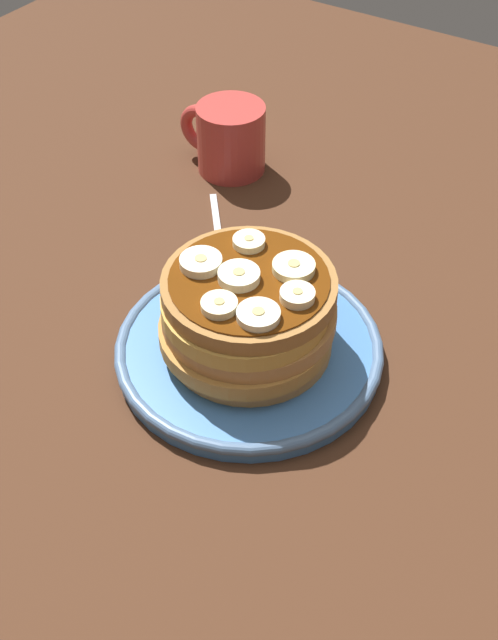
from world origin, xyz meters
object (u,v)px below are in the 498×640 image
(banana_slice_4, at_px, (258,315))
(banana_slice_5, at_px, (201,263))
(pancake_stack, at_px, (245,314))
(fork, at_px, (218,235))
(banana_slice_6, at_px, (296,298))
(coffee_mug, at_px, (229,137))
(banana_slice_1, at_px, (294,268))
(banana_slice_0, at_px, (239,276))
(plate, at_px, (249,349))
(banana_slice_3, at_px, (249,242))
(banana_slice_2, at_px, (220,306))

(banana_slice_4, bearing_deg, banana_slice_5, -20.17)
(pancake_stack, height_order, fork, pancake_stack)
(banana_slice_6, relative_size, coffee_mug, 0.26)
(coffee_mug, bearing_deg, pancake_stack, 126.67)
(banana_slice_1, xyz_separation_m, banana_slice_6, (-0.02, 0.03, 0.00))
(banana_slice_0, xyz_separation_m, banana_slice_5, (0.03, 0.00, -0.00))
(pancake_stack, distance_m, banana_slice_4, 0.06)
(pancake_stack, height_order, banana_slice_4, banana_slice_4)
(coffee_mug, bearing_deg, fork, 119.20)
(banana_slice_4, bearing_deg, plate, -48.28)
(plate, height_order, banana_slice_0, banana_slice_0)
(banana_slice_1, distance_m, banana_slice_3, 0.05)
(banana_slice_2, bearing_deg, banana_slice_3, -72.48)
(banana_slice_5, bearing_deg, coffee_mug, -60.28)
(banana_slice_5, bearing_deg, banana_slice_1, -151.55)
(plate, distance_m, banana_slice_6, 0.09)
(pancake_stack, bearing_deg, banana_slice_4, 135.99)
(banana_slice_2, height_order, coffee_mug, banana_slice_2)
(banana_slice_2, height_order, fork, banana_slice_2)
(pancake_stack, bearing_deg, banana_slice_1, -131.10)
(banana_slice_3, height_order, banana_slice_5, banana_slice_5)
(fork, bearing_deg, banana_slice_6, 141.96)
(banana_slice_4, bearing_deg, banana_slice_6, -113.31)
(plate, height_order, banana_slice_3, banana_slice_3)
(banana_slice_3, distance_m, banana_slice_6, 0.08)
(pancake_stack, distance_m, banana_slice_2, 0.06)
(pancake_stack, distance_m, banana_slice_6, 0.06)
(plate, height_order, banana_slice_4, banana_slice_4)
(pancake_stack, xyz_separation_m, banana_slice_1, (-0.03, -0.03, 0.04))
(banana_slice_1, distance_m, banana_slice_4, 0.06)
(banana_slice_0, bearing_deg, banana_slice_4, 141.71)
(banana_slice_5, bearing_deg, banana_slice_2, 141.37)
(banana_slice_5, distance_m, coffee_mug, 0.29)
(plate, distance_m, banana_slice_3, 0.09)
(pancake_stack, height_order, banana_slice_6, banana_slice_6)
(banana_slice_2, height_order, banana_slice_5, same)
(banana_slice_2, bearing_deg, plate, -88.64)
(plate, xyz_separation_m, banana_slice_3, (0.02, -0.04, 0.08))
(plate, bearing_deg, banana_slice_3, -56.92)
(banana_slice_3, bearing_deg, plate, 123.08)
(plate, distance_m, pancake_stack, 0.04)
(pancake_stack, bearing_deg, banana_slice_5, 7.41)
(banana_slice_4, bearing_deg, fork, -46.93)
(pancake_stack, xyz_separation_m, fork, (0.12, -0.13, -0.05))
(banana_slice_3, distance_m, banana_slice_4, 0.09)
(banana_slice_6, bearing_deg, banana_slice_3, -29.54)
(coffee_mug, bearing_deg, plate, 127.30)
(pancake_stack, relative_size, banana_slice_3, 5.63)
(banana_slice_2, height_order, banana_slice_3, same)
(banana_slice_1, distance_m, banana_slice_2, 0.07)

